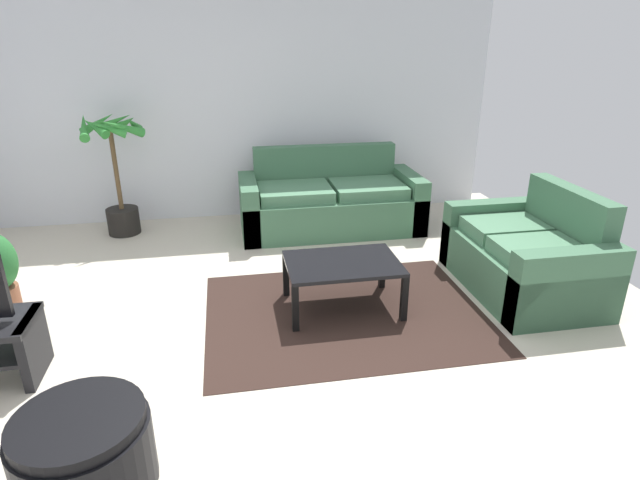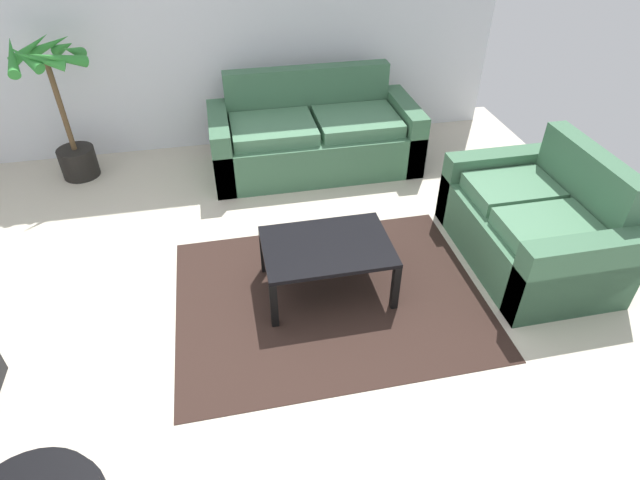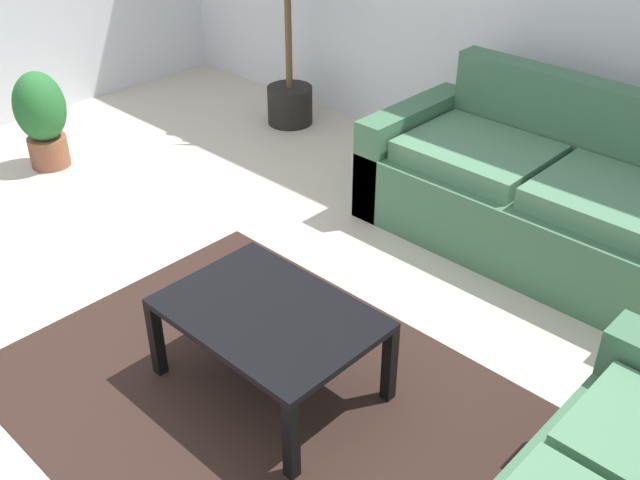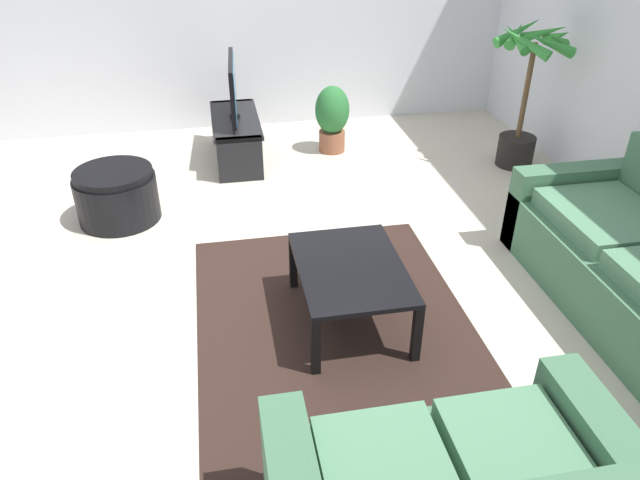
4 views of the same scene
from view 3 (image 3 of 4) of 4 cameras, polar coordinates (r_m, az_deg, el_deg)
ground_plane at (r=3.57m, az=-16.14°, el=-9.24°), size 6.60×6.60×0.00m
couch_main at (r=4.29m, az=17.11°, el=3.02°), size 2.02×0.90×0.90m
coffee_table at (r=3.11m, az=-3.99°, el=-6.28°), size 0.90×0.63×0.41m
area_rug at (r=3.30m, az=-5.05°, el=-11.87°), size 2.20×1.70×0.01m
potted_palm at (r=5.60m, az=-2.49°, el=15.40°), size 0.71×0.71×1.35m
potted_plant_small at (r=5.35m, az=-20.77°, el=8.96°), size 0.34×0.34×0.67m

